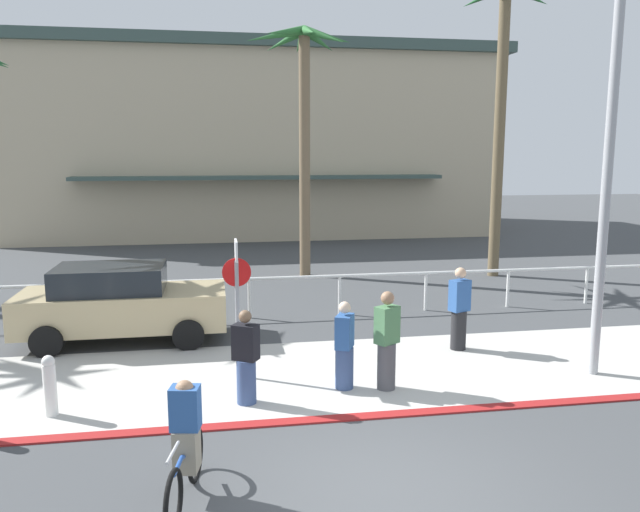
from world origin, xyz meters
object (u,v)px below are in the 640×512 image
car_tan_1 (121,302)px  pedestrian_2 (459,312)px  stop_sign_bike_lane (237,289)px  pedestrian_0 (344,350)px  streetlight_curb (618,143)px  palm_tree_4 (500,75)px  cyclist_blue_0 (186,444)px  pedestrian_1 (246,362)px  bollard_1 (50,385)px  pedestrian_3 (387,344)px  palm_tree_3 (303,88)px

car_tan_1 → pedestrian_2: pedestrian_2 is taller
stop_sign_bike_lane → pedestrian_0: size_ratio=1.62×
stop_sign_bike_lane → pedestrian_0: bearing=-26.3°
streetlight_curb → pedestrian_2: streetlight_curb is taller
palm_tree_4 → cyclist_blue_0: (-9.61, -12.40, -5.87)m
streetlight_curb → pedestrian_0: 5.94m
stop_sign_bike_lane → pedestrian_1: size_ratio=1.60×
stop_sign_bike_lane → bollard_1: bearing=-157.3°
pedestrian_2 → car_tan_1: bearing=165.3°
cyclist_blue_0 → pedestrian_3: size_ratio=1.02×
pedestrian_1 → pedestrian_3: bearing=5.3°
cyclist_blue_0 → pedestrian_1: bearing=72.7°
palm_tree_3 → pedestrian_0: palm_tree_3 is taller
bollard_1 → car_tan_1: 4.02m
palm_tree_3 → palm_tree_4: (6.25, -1.04, 0.41)m
pedestrian_1 → car_tan_1: bearing=122.2°
pedestrian_1 → cyclist_blue_0: bearing=-107.3°
stop_sign_bike_lane → pedestrian_3: 2.86m
stop_sign_bike_lane → pedestrian_2: bearing=10.7°
bollard_1 → pedestrian_3: size_ratio=0.57×
palm_tree_4 → cyclist_blue_0: size_ratio=5.23×
bollard_1 → car_tan_1: bearing=82.2°
bollard_1 → cyclist_blue_0: bearing=-51.7°
pedestrian_1 → pedestrian_2: bearing=25.2°
car_tan_1 → pedestrian_2: (7.05, -1.85, -0.05)m
cyclist_blue_0 → pedestrian_2: 7.29m
streetlight_curb → pedestrian_2: bearing=133.2°
streetlight_curb → pedestrian_1: streetlight_curb is taller
stop_sign_bike_lane → cyclist_blue_0: stop_sign_bike_lane is taller
bollard_1 → palm_tree_3: 13.28m
streetlight_curb → pedestrian_2: size_ratio=4.25×
bollard_1 → pedestrian_1: (3.06, -0.02, 0.22)m
stop_sign_bike_lane → streetlight_curb: (6.55, -1.18, 2.60)m
cyclist_blue_0 → pedestrian_2: pedestrian_2 is taller
pedestrian_2 → pedestrian_3: 2.84m
bollard_1 → car_tan_1: (0.54, 3.97, 0.35)m
car_tan_1 → pedestrian_0: bearing=-40.4°
car_tan_1 → pedestrian_1: car_tan_1 is taller
palm_tree_4 → bollard_1: bearing=-140.8°
palm_tree_4 → cyclist_blue_0: 16.75m
pedestrian_0 → palm_tree_3: bearing=85.7°
pedestrian_0 → pedestrian_3: 0.74m
stop_sign_bike_lane → cyclist_blue_0: bearing=-101.0°
pedestrian_3 → streetlight_curb: bearing=-2.0°
pedestrian_1 → pedestrian_3: (2.44, 0.23, 0.09)m
cyclist_blue_0 → palm_tree_3: bearing=76.0°
palm_tree_4 → pedestrian_0: size_ratio=5.97×
stop_sign_bike_lane → pedestrian_2: stop_sign_bike_lane is taller
pedestrian_3 → car_tan_1: bearing=142.8°
palm_tree_4 → pedestrian_2: (-4.21, -7.50, -5.75)m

